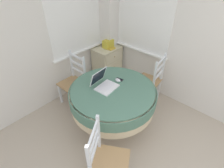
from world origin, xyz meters
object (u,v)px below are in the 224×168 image
object	(u,v)px
round_dining_table	(113,97)
book_on_cabinet	(109,47)
dining_chair_camera_near	(107,161)
storage_box	(108,44)
computer_mouse	(118,80)
corner_cabinet	(107,63)
dining_chair_near_back_window	(74,82)
dining_chair_near_right_window	(150,81)
cell_phone	(120,79)
laptop	(104,84)

from	to	relation	value
round_dining_table	book_on_cabinet	bearing A→B (deg)	45.42
dining_chair_camera_near	storage_box	xyz separation A→B (m)	(1.67, 1.54, 0.36)
computer_mouse	corner_cabinet	xyz separation A→B (m)	(0.77, 0.94, -0.40)
dining_chair_near_back_window	corner_cabinet	bearing A→B (deg)	6.40
dining_chair_near_back_window	dining_chair_near_right_window	xyz separation A→B (m)	(0.93, -0.99, 0.00)
computer_mouse	cell_phone	world-z (taller)	computer_mouse
laptop	cell_phone	bearing A→B (deg)	-11.18
round_dining_table	dining_chair_camera_near	world-z (taller)	dining_chair_camera_near
dining_chair_near_right_window	storage_box	world-z (taller)	dining_chair_near_right_window
round_dining_table	dining_chair_near_right_window	size ratio (longest dim) A/B	1.30
dining_chair_near_right_window	dining_chair_camera_near	distance (m)	1.68
dining_chair_camera_near	corner_cabinet	xyz separation A→B (m)	(1.65, 1.55, -0.08)
round_dining_table	laptop	bearing A→B (deg)	109.57
corner_cabinet	book_on_cabinet	world-z (taller)	book_on_cabinet
laptop	book_on_cabinet	size ratio (longest dim) A/B	1.38
round_dining_table	dining_chair_near_back_window	size ratio (longest dim) A/B	1.30
computer_mouse	dining_chair_near_right_window	distance (m)	0.81
dining_chair_camera_near	book_on_cabinet	xyz separation A→B (m)	(1.66, 1.51, 0.30)
round_dining_table	cell_phone	size ratio (longest dim) A/B	10.29
laptop	dining_chair_near_back_window	bearing A→B (deg)	88.42
corner_cabinet	dining_chair_near_right_window	bearing A→B (deg)	-92.20
dining_chair_camera_near	book_on_cabinet	world-z (taller)	dining_chair_camera_near
dining_chair_camera_near	book_on_cabinet	bearing A→B (deg)	42.35
book_on_cabinet	dining_chair_near_back_window	bearing A→B (deg)	-175.88
round_dining_table	laptop	world-z (taller)	laptop
round_dining_table	storage_box	world-z (taller)	storage_box
dining_chair_near_right_window	laptop	bearing A→B (deg)	167.29
dining_chair_near_back_window	storage_box	bearing A→B (deg)	5.72
corner_cabinet	dining_chair_near_back_window	bearing A→B (deg)	-173.60
dining_chair_near_right_window	corner_cabinet	bearing A→B (deg)	87.80
computer_mouse	dining_chair_near_right_window	bearing A→B (deg)	-11.77
round_dining_table	book_on_cabinet	size ratio (longest dim) A/B	5.05
book_on_cabinet	dining_chair_near_right_window	bearing A→B (deg)	-92.65
cell_phone	dining_chair_near_right_window	size ratio (longest dim) A/B	0.13
storage_box	dining_chair_camera_near	bearing A→B (deg)	-137.34
cell_phone	dining_chair_near_right_window	xyz separation A→B (m)	(0.67, -0.16, -0.31)
round_dining_table	corner_cabinet	size ratio (longest dim) A/B	1.69
corner_cabinet	storage_box	distance (m)	0.44
computer_mouse	dining_chair_near_back_window	world-z (taller)	dining_chair_near_back_window
storage_box	corner_cabinet	bearing A→B (deg)	154.82
cell_phone	dining_chair_camera_near	bearing A→B (deg)	-146.63
cell_phone	corner_cabinet	distance (m)	1.24
dining_chair_camera_near	corner_cabinet	distance (m)	2.27
cell_phone	dining_chair_near_right_window	distance (m)	0.76
dining_chair_near_back_window	book_on_cabinet	bearing A→B (deg)	4.12
round_dining_table	book_on_cabinet	xyz separation A→B (m)	(0.95, 0.97, 0.14)
corner_cabinet	storage_box	bearing A→B (deg)	-25.18
dining_chair_near_back_window	storage_box	xyz separation A→B (m)	(0.99, 0.10, 0.36)
round_dining_table	dining_chair_near_right_window	xyz separation A→B (m)	(0.90, -0.09, -0.16)
round_dining_table	dining_chair_camera_near	xyz separation A→B (m)	(-0.71, -0.55, -0.16)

